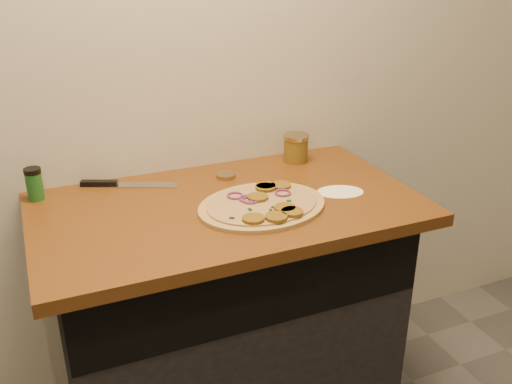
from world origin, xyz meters
name	(u,v)px	position (x,y,z in m)	size (l,w,h in m)	color
cabinet	(227,319)	(0.00, 1.45, 0.43)	(1.10, 0.60, 0.86)	black
countertop	(227,208)	(0.00, 1.42, 0.88)	(1.20, 0.70, 0.04)	#623212
pizza	(263,205)	(0.09, 1.34, 0.91)	(0.45, 0.45, 0.03)	tan
chefs_knife	(120,184)	(-0.28, 1.68, 0.91)	(0.31, 0.16, 0.02)	#B7BAC1
mason_jar_lid	(226,176)	(0.07, 1.61, 0.91)	(0.07, 0.07, 0.01)	#9E8B5B
salsa_jar	(296,148)	(0.36, 1.66, 0.95)	(0.09, 0.09, 0.10)	#A22A10
spice_shaker	(34,184)	(-0.55, 1.67, 0.95)	(0.05, 0.05, 0.11)	#1C591F
flour_spill	(340,192)	(0.37, 1.35, 0.90)	(0.15, 0.15, 0.00)	white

